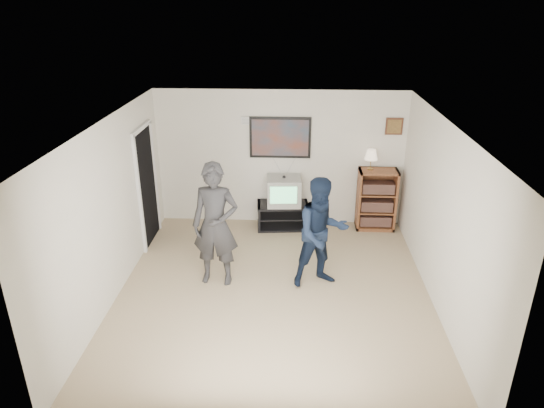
# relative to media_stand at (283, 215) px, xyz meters

# --- Properties ---
(room_shell) EXTENTS (4.51, 5.00, 2.51)m
(room_shell) POSITION_rel_media_stand_xyz_m (-0.07, -1.88, 1.02)
(room_shell) COLOR #91755C
(room_shell) RESTS_ON ground
(media_stand) EXTENTS (0.98, 0.60, 0.47)m
(media_stand) POSITION_rel_media_stand_xyz_m (0.00, 0.00, 0.00)
(media_stand) COLOR black
(media_stand) RESTS_ON room_shell
(crt_television) EXTENTS (0.64, 0.55, 0.51)m
(crt_television) POSITION_rel_media_stand_xyz_m (0.02, 0.00, 0.49)
(crt_television) COLOR #A0A19B
(crt_television) RESTS_ON media_stand
(bookshelf) EXTENTS (0.69, 0.39, 1.13)m
(bookshelf) POSITION_rel_media_stand_xyz_m (1.71, 0.05, 0.33)
(bookshelf) COLOR brown
(bookshelf) RESTS_ON room_shell
(table_lamp) EXTENTS (0.23, 0.23, 0.37)m
(table_lamp) POSITION_rel_media_stand_xyz_m (1.55, 0.09, 1.08)
(table_lamp) COLOR beige
(table_lamp) RESTS_ON bookshelf
(person_tall) EXTENTS (0.72, 0.50, 1.87)m
(person_tall) POSITION_rel_media_stand_xyz_m (-0.93, -1.91, 0.70)
(person_tall) COLOR #2A2A2C
(person_tall) RESTS_ON room_shell
(person_short) EXTENTS (0.98, 0.86, 1.67)m
(person_short) POSITION_rel_media_stand_xyz_m (0.61, -1.91, 0.60)
(person_short) COLOR black
(person_short) RESTS_ON room_shell
(controller_left) EXTENTS (0.09, 0.13, 0.04)m
(controller_left) POSITION_rel_media_stand_xyz_m (-0.97, -1.74, 0.90)
(controller_left) COLOR white
(controller_left) RESTS_ON person_tall
(controller_right) EXTENTS (0.04, 0.11, 0.03)m
(controller_right) POSITION_rel_media_stand_xyz_m (0.65, -1.68, 0.76)
(controller_right) COLOR white
(controller_right) RESTS_ON person_short
(poster) EXTENTS (1.10, 0.03, 0.75)m
(poster) POSITION_rel_media_stand_xyz_m (-0.07, 0.25, 1.42)
(poster) COLOR black
(poster) RESTS_ON room_shell
(air_vent) EXTENTS (0.28, 0.02, 0.14)m
(air_vent) POSITION_rel_media_stand_xyz_m (-0.62, 0.25, 1.72)
(air_vent) COLOR white
(air_vent) RESTS_ON room_shell
(small_picture) EXTENTS (0.30, 0.03, 0.30)m
(small_picture) POSITION_rel_media_stand_xyz_m (1.93, 0.25, 1.65)
(small_picture) COLOR #482917
(small_picture) RESTS_ON room_shell
(doorway) EXTENTS (0.03, 0.85, 2.00)m
(doorway) POSITION_rel_media_stand_xyz_m (-2.30, -0.63, 0.77)
(doorway) COLOR black
(doorway) RESTS_ON room_shell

